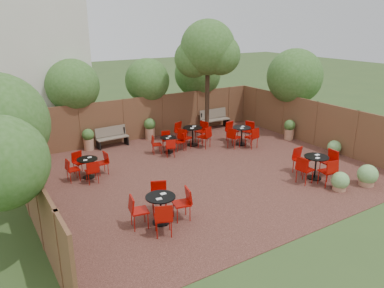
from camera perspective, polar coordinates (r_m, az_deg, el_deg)
ground at (r=13.89m, az=1.67°, el=-4.36°), size 80.00×80.00×0.00m
courtyard_paving at (r=13.88m, az=1.67°, el=-4.32°), size 12.00×10.00×0.02m
fence_back at (r=17.73m, az=-7.29°, el=4.01°), size 12.00×0.08×2.00m
fence_left at (r=11.56m, az=-24.02°, el=-5.54°), size 0.08×10.00×2.00m
fence_right at (r=17.45m, az=18.37°, el=2.96°), size 0.08×10.00×2.00m
neighbour_building at (r=18.87m, az=-24.56°, el=12.66°), size 5.00×4.00×8.00m
overhang_foliage at (r=14.95m, az=-7.21°, el=8.06°), size 15.78×10.51×2.71m
courtyard_tree at (r=16.91m, az=2.43°, el=13.96°), size 2.63×2.53×5.43m
park_bench_left at (r=16.89m, az=-12.19°, el=1.14°), size 1.44×0.52×0.88m
park_bench_right at (r=19.38m, az=3.43°, el=3.92°), size 1.60×0.54×0.98m
bistro_tables at (r=14.24m, az=2.18°, el=-1.69°), size 8.61×7.17×0.96m
planters at (r=16.34m, az=-9.52°, el=1.06°), size 11.79×4.06×1.11m
low_shrubs at (r=14.44m, az=23.05°, el=-3.53°), size 3.29×3.21×0.73m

